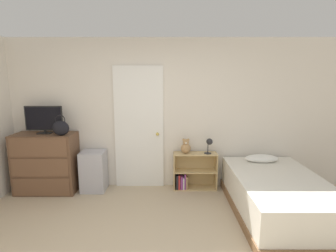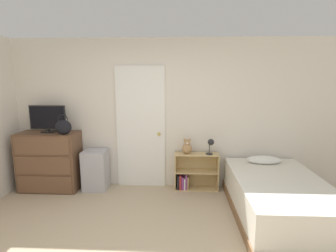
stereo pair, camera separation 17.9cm
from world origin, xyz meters
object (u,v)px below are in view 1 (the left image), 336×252
dresser (48,163)px  teddy_bear (187,147)px  bed (279,196)px  bookshelf (192,173)px  desk_lamp (210,143)px  handbag (62,128)px  storage_bin (95,171)px  tv (45,119)px

dresser → teddy_bear: 2.35m
teddy_bear → bed: size_ratio=0.13×
bookshelf → desk_lamp: bearing=-9.8°
bed → desk_lamp: bearing=136.2°
handbag → desk_lamp: size_ratio=1.24×
teddy_bear → desk_lamp: (0.39, -0.04, 0.08)m
dresser → desk_lamp: bearing=1.5°
bookshelf → desk_lamp: (0.29, -0.05, 0.55)m
handbag → bed: (3.24, -0.61, -0.85)m
teddy_bear → desk_lamp: size_ratio=0.96×
desk_lamp → bed: desk_lamp is taller
storage_bin → desk_lamp: bearing=0.7°
bookshelf → bed: (1.14, -0.87, 0.00)m
handbag → desk_lamp: bearing=4.9°
storage_bin → handbag: bearing=-157.2°
bed → handbag: bearing=169.3°
dresser → bookshelf: dresser is taller
tv → teddy_bear: size_ratio=2.37×
storage_bin → tv: bearing=-178.1°
teddy_bear → bed: (1.24, -0.85, -0.47)m
dresser → tv: 0.74m
bookshelf → handbag: bearing=-173.1°
desk_lamp → dresser: bearing=-178.5°
storage_bin → dresser: bearing=-176.3°
tv → bed: size_ratio=0.31×
desk_lamp → bed: bearing=-43.8°
tv → handbag: size_ratio=1.83×
dresser → desk_lamp: dresser is taller
teddy_bear → dresser: bearing=-177.3°
handbag → storage_bin: 0.91m
handbag → storage_bin: handbag is taller
tv → desk_lamp: (2.71, 0.05, -0.41)m
tv → handbag: 0.38m
tv → dresser: bearing=-113.3°
handbag → bed: handbag is taller
dresser → storage_bin: size_ratio=1.46×
dresser → handbag: bearing=-21.2°
storage_bin → bed: storage_bin is taller
handbag → tv: bearing=154.7°
desk_lamp → teddy_bear: bearing=174.4°
tv → storage_bin: size_ratio=0.89×
dresser → teddy_bear: (2.33, 0.11, 0.25)m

